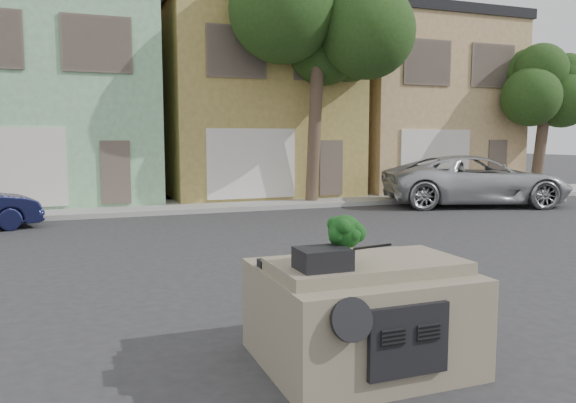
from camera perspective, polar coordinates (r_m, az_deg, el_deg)
ground_plane at (r=8.79m, az=-2.09°, el=-8.94°), size 120.00×120.00×0.00m
sidewalk at (r=18.86m, az=-12.31°, el=-0.54°), size 40.00×3.00×0.15m
townhouse_mint at (r=22.59m, az=-23.02°, el=9.64°), size 7.20×8.20×7.55m
townhouse_tan at (r=23.55m, az=-4.18°, el=9.99°), size 7.20×8.20×7.55m
townhouse_beige at (r=26.67m, az=11.68°, el=9.46°), size 7.20×8.20×7.55m
silver_pickup at (r=20.50m, az=18.42°, el=-0.38°), size 6.81×4.63×1.73m
tree_near at (r=19.51m, az=2.71°, el=12.12°), size 4.40×4.00×8.50m
tree_far at (r=25.13m, az=24.32°, el=7.44°), size 3.20×3.00×6.00m
car_dashboard at (r=5.98m, az=7.26°, el=-10.88°), size 2.00×1.80×1.12m
instrument_hump at (r=5.26m, az=3.53°, el=-5.81°), size 0.48×0.38×0.20m
wiper_arm at (r=6.29m, az=7.97°, el=-4.64°), size 0.69×0.15×0.02m
broccoli at (r=5.49m, az=5.81°, el=-3.78°), size 0.54×0.54×0.49m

